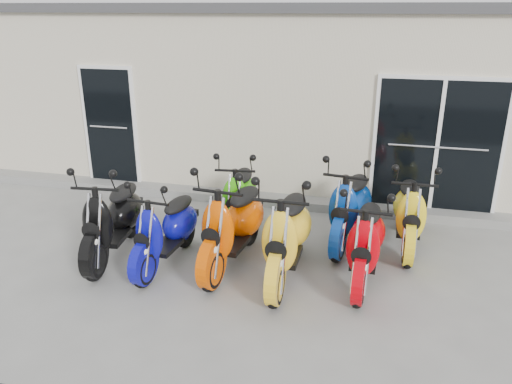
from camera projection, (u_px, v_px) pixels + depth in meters
ground at (246, 256)px, 7.03m from camera, size 80.00×80.00×0.00m
building at (306, 87)px, 11.19m from camera, size 14.00×6.00×3.20m
roof_cap at (309, 7)px, 10.60m from camera, size 14.20×6.20×0.16m
front_step at (275, 200)px, 8.84m from camera, size 14.00×0.40×0.15m
door_left at (110, 123)px, 9.29m from camera, size 1.07×0.08×2.22m
door_right at (437, 143)px, 7.97m from camera, size 2.02×0.08×2.22m
scooter_front_black at (112, 208)px, 6.81m from camera, size 0.93×2.02×1.44m
scooter_front_blue at (165, 220)px, 6.60m from camera, size 0.78×1.82×1.31m
scooter_front_orange_a at (233, 213)px, 6.56m from camera, size 0.94×2.10×1.51m
scooter_front_orange_b at (287, 223)px, 6.25m from camera, size 0.75×2.06×1.52m
scooter_front_red at (367, 231)px, 6.20m from camera, size 0.77×1.89×1.38m
scooter_back_green at (239, 188)px, 7.67m from camera, size 0.91×1.92×1.36m
scooter_back_blue at (351, 197)px, 7.22m from camera, size 0.98×2.03×1.44m
scooter_back_yellow at (410, 203)px, 7.08m from camera, size 0.70×1.88×1.38m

